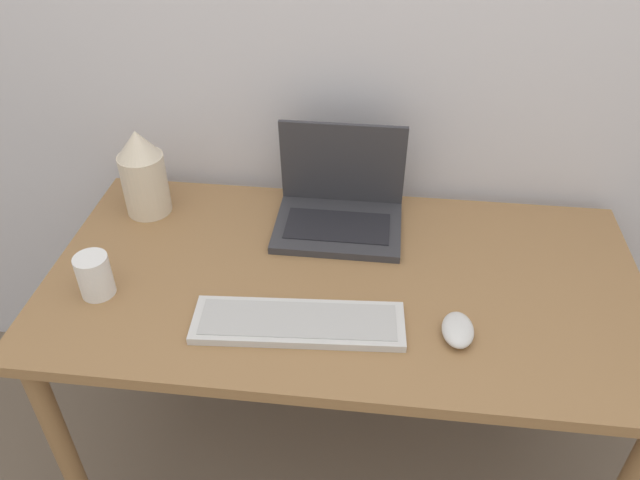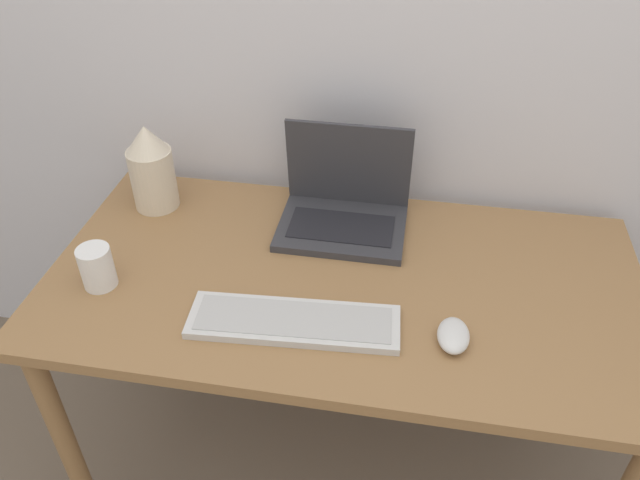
% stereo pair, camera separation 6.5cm
% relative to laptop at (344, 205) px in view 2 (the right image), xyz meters
% --- Properties ---
extents(wall_back, '(6.00, 0.05, 2.50)m').
position_rel_laptop_xyz_m(wall_back, '(0.03, 0.21, 0.44)').
color(wall_back, silver).
rests_on(wall_back, ground_plane).
extents(desk, '(1.40, 0.72, 0.75)m').
position_rel_laptop_xyz_m(desk, '(0.03, -0.22, -0.14)').
color(desk, olive).
rests_on(desk, ground_plane).
extents(laptop, '(0.32, 0.25, 0.26)m').
position_rel_laptop_xyz_m(laptop, '(0.00, 0.00, 0.00)').
color(laptop, '#333338').
rests_on(laptop, desk).
extents(keyboard, '(0.46, 0.16, 0.02)m').
position_rel_laptop_xyz_m(keyboard, '(-0.05, -0.39, -0.05)').
color(keyboard, silver).
rests_on(keyboard, desk).
extents(mouse, '(0.07, 0.10, 0.04)m').
position_rel_laptop_xyz_m(mouse, '(0.28, -0.38, -0.04)').
color(mouse, silver).
rests_on(mouse, desk).
extents(vase, '(0.12, 0.12, 0.24)m').
position_rel_laptop_xyz_m(vase, '(-0.51, -0.00, 0.06)').
color(vase, beige).
rests_on(vase, desk).
extents(mug, '(0.08, 0.08, 0.10)m').
position_rel_laptop_xyz_m(mug, '(-0.52, -0.34, -0.00)').
color(mug, white).
rests_on(mug, desk).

